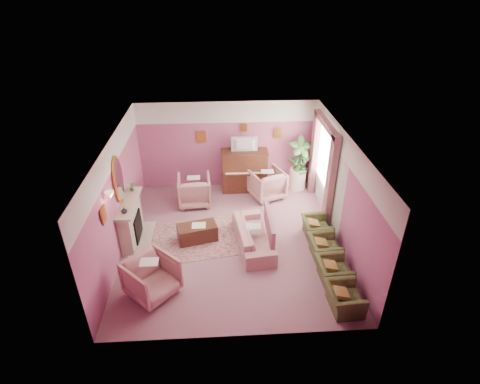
{
  "coord_description": "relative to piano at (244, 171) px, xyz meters",
  "views": [
    {
      "loc": [
        -0.26,
        -7.82,
        6.05
      ],
      "look_at": [
        0.23,
        0.4,
        1.23
      ],
      "focal_mm": 28.0,
      "sensor_mm": 36.0,
      "label": 1
    }
  ],
  "objects": [
    {
      "name": "wall_right",
      "position": [
        2.25,
        -2.68,
        0.75
      ],
      "size": [
        0.02,
        6.0,
        2.8
      ],
      "primitive_type": "cube",
      "color": "#894C76",
      "rests_on": "floor"
    },
    {
      "name": "ceiling",
      "position": [
        -0.5,
        -2.68,
        2.15
      ],
      "size": [
        5.5,
        6.0,
        0.01
      ],
      "primitive_type": "cube",
      "color": "silver",
      "rests_on": "wall_back"
    },
    {
      "name": "piano_keyshelf",
      "position": [
        -0.0,
        -0.35,
        0.07
      ],
      "size": [
        1.3,
        0.12,
        0.06
      ],
      "primitive_type": "cube",
      "color": "#4C2517",
      "rests_on": "piano"
    },
    {
      "name": "sconce_shade",
      "position": [
        -3.12,
        -3.53,
        1.33
      ],
      "size": [
        0.2,
        0.2,
        0.16
      ],
      "primitive_type": "cone",
      "color": "#FFC49F",
      "rests_on": "wall_left"
    },
    {
      "name": "print_back_right",
      "position": [
        1.05,
        0.28,
        1.13
      ],
      "size": [
        0.26,
        0.03,
        0.34
      ],
      "primitive_type": "cube",
      "color": "#C78230",
      "rests_on": "wall_back"
    },
    {
      "name": "olive_chair_b",
      "position": [
        1.71,
        -4.28,
        -0.3
      ],
      "size": [
        0.57,
        0.81,
        0.7
      ],
      "primitive_type": "imported",
      "color": "#4C542A",
      "rests_on": "floor"
    },
    {
      "name": "mantel_shelf",
      "position": [
        -3.06,
        -2.48,
        0.47
      ],
      "size": [
        0.4,
        1.55,
        0.07
      ],
      "primitive_type": "cube",
      "color": "#B8AB93",
      "rests_on": "fireplace_surround"
    },
    {
      "name": "wall_back",
      "position": [
        -0.5,
        0.32,
        0.75
      ],
      "size": [
        5.5,
        0.02,
        2.8
      ],
      "primitive_type": "cube",
      "color": "#894C76",
      "rests_on": "floor"
    },
    {
      "name": "mirror_frame",
      "position": [
        -3.2,
        -2.48,
        1.15
      ],
      "size": [
        0.04,
        0.72,
        1.2
      ],
      "primitive_type": "ellipsoid",
      "color": "#C78230",
      "rests_on": "wall_left"
    },
    {
      "name": "palm_pot",
      "position": [
        1.73,
        -0.1,
        -0.48
      ],
      "size": [
        0.34,
        0.34,
        0.34
      ],
      "primitive_type": "cylinder",
      "color": "brown",
      "rests_on": "floor"
    },
    {
      "name": "olive_chair_a",
      "position": [
        1.71,
        -5.1,
        -0.3
      ],
      "size": [
        0.57,
        0.81,
        0.7
      ],
      "primitive_type": "imported",
      "color": "#4C542A",
      "rests_on": "floor"
    },
    {
      "name": "fire_ember",
      "position": [
        -2.95,
        -2.48,
        -0.43
      ],
      "size": [
        0.06,
        0.54,
        0.1
      ],
      "primitive_type": "cube",
      "color": "orange",
      "rests_on": "floor"
    },
    {
      "name": "floor",
      "position": [
        -0.5,
        -2.68,
        -0.65
      ],
      "size": [
        5.5,
        6.0,
        0.01
      ],
      "primitive_type": "cube",
      "color": "#986472",
      "rests_on": "ground"
    },
    {
      "name": "floral_armchair_front",
      "position": [
        -2.29,
        -4.44,
        -0.16
      ],
      "size": [
        0.95,
        0.95,
        0.99
      ],
      "primitive_type": "imported",
      "color": "tan",
      "rests_on": "floor"
    },
    {
      "name": "side_table",
      "position": [
        1.71,
        -0.04,
        -0.3
      ],
      "size": [
        0.52,
        0.52,
        0.7
      ],
      "primitive_type": "cylinder",
      "color": "white",
      "rests_on": "floor"
    },
    {
      "name": "fireplace_surround",
      "position": [
        -3.09,
        -2.48,
        -0.1
      ],
      "size": [
        0.3,
        1.4,
        1.1
      ],
      "primitive_type": "cube",
      "color": "#B8AB93",
      "rests_on": "floor"
    },
    {
      "name": "print_back_mid",
      "position": [
        0.0,
        0.28,
        1.35
      ],
      "size": [
        0.22,
        0.03,
        0.26
      ],
      "primitive_type": "cube",
      "color": "#C78230",
      "rests_on": "wall_back"
    },
    {
      "name": "mantel_plant",
      "position": [
        -3.05,
        -1.93,
        0.64
      ],
      "size": [
        0.16,
        0.16,
        0.28
      ],
      "primitive_type": "imported",
      "color": "#366832",
      "rests_on": "mantel_shelf"
    },
    {
      "name": "piano_top",
      "position": [
        0.0,
        0.0,
        0.66
      ],
      "size": [
        1.45,
        0.65,
        0.04
      ],
      "primitive_type": "cube",
      "color": "#4C2517",
      "rests_on": "piano"
    },
    {
      "name": "wall_front",
      "position": [
        -0.5,
        -5.68,
        0.75
      ],
      "size": [
        5.5,
        0.02,
        2.8
      ],
      "primitive_type": "cube",
      "color": "#894C76",
      "rests_on": "floor"
    },
    {
      "name": "picture_rail_band",
      "position": [
        -0.5,
        0.31,
        1.82
      ],
      "size": [
        5.5,
        0.01,
        0.65
      ],
      "primitive_type": "cube",
      "color": "white",
      "rests_on": "wall_back"
    },
    {
      "name": "piano_keys",
      "position": [
        0.0,
        -0.35,
        0.11
      ],
      "size": [
        1.2,
        0.08,
        0.02
      ],
      "primitive_type": "cube",
      "color": "white",
      "rests_on": "piano"
    },
    {
      "name": "floral_armchair_right",
      "position": [
        0.67,
        -0.5,
        -0.16
      ],
      "size": [
        0.95,
        0.95,
        0.99
      ],
      "primitive_type": "imported",
      "color": "tan",
      "rests_on": "floor"
    },
    {
      "name": "area_rug",
      "position": [
        -1.32,
        -2.54,
        -0.64
      ],
      "size": [
        2.76,
        2.18,
        0.01
      ],
      "primitive_type": "cube",
      "rotation": [
        0.0,
        0.0,
        0.16
      ],
      "color": "#9E6A69",
      "rests_on": "floor"
    },
    {
      "name": "print_left_wall",
      "position": [
        -3.21,
        -3.88,
        1.07
      ],
      "size": [
        0.03,
        0.28,
        0.36
      ],
      "primitive_type": "cube",
      "color": "#C78230",
      "rests_on": "wall_left"
    },
    {
      "name": "window_blind",
      "position": [
        2.2,
        -1.13,
        1.05
      ],
      "size": [
        0.03,
        1.4,
        1.8
      ],
      "primitive_type": "cube",
      "color": "#F0E5C5",
      "rests_on": "wall_right"
    },
    {
      "name": "olive_chair_d",
      "position": [
        1.71,
        -2.64,
        -0.3
      ],
      "size": [
        0.57,
        0.81,
        0.7
      ],
      "primitive_type": "imported",
      "color": "#4C542A",
      "rests_on": "floor"
    },
    {
      "name": "floral_armchair_left",
      "position": [
        -1.55,
        -0.77,
        -0.16
      ],
      "size": [
        0.95,
        0.95,
        0.99
      ],
      "primitive_type": "imported",
      "color": "tan",
      "rests_on": "floor"
    },
    {
      "name": "mantel_vase",
      "position": [
        -3.05,
        -2.98,
        0.58
      ],
      "size": [
        0.16,
        0.16,
        0.16
      ],
      "primitive_type": "imported",
      "color": "white",
      "rests_on": "mantel_shelf"
    },
    {
      "name": "sofa",
      "position": [
        0.03,
        -2.88,
        -0.25
      ],
      "size": [
        0.66,
        1.99,
        0.8
      ],
      "primitive_type": "imported",
      "color": "tan",
      "rests_on": "floor"
    },
    {
      "name": "piano",
      "position": [
        0.0,
        0.0,
        0.0
      ],
      "size": [
        1.4,
        0.6,
        1.3
      ],
      "primitive_type": "cube",
      "color": "#4C2517",
      "rests_on": "floor"
    },
    {
      "name": "pelmet",
      "position": [
        2.12,
        -1.13,
        1.91
      ],
      "size": [
        0.16,
        2.2,
        0.16
      ],
      "primitive_type": "cube",
      "color": "#9D5C68",
      "rests_on": "wall_right"
    },
    {
      "name": "stripe_panel",
      "position": [
        2.23,
        -1.38,
        0.42
      ],
      "size": [
        0.01,
        3.0,
        2.15
      ],
      "primitive_type": "cube",
      "color": "#B6BDA9",
      "rests_on": "wall_right"
    },
    {
      "name": "olive_chair_c",
      "position": [
        1.71,
        -3.46,
        -0.3
      ],
      "size": [
        0.57,
        0.81,
        0.7
      ],
      "primitive_type": "imported",
      "color": "#4C542A",
      "rests_on": "floor"
    },
    {
      "name": "hearth",
      "position": [
        -2.89,
        -2.48,
        -0.64
      ],
      "size": [
        0.55,
        1.5,
        0.02
      ],
      "primitive_type": "cube",
      "color": "#B8AB93",
      "rests_on": "floor"
    },
    {
      "name": "curtain_right",
      "position": [
        2.12,
        -0.21,
        0.65
      ],
      "size": [
        0.16,
        0.34,
        2.6
      ],
      "primitive_type": "cube",
      "color": "#9D5C68",
      "rests_on": "floor"
    },
    {
      "name": "coffee_table",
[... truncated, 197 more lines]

